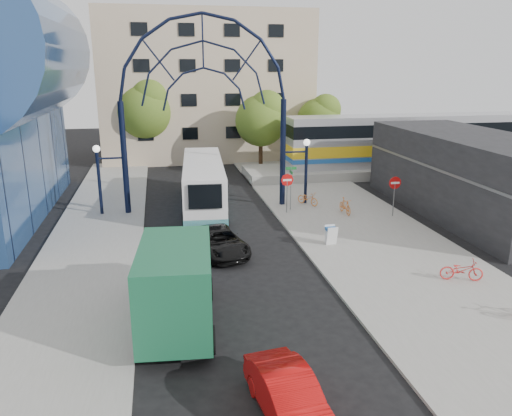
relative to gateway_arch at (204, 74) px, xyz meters
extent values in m
plane|color=black|center=(0.00, -14.00, -8.56)|extent=(120.00, 120.00, 0.00)
cube|color=gray|center=(8.00, -10.00, -8.50)|extent=(8.00, 56.00, 0.12)
cube|color=gray|center=(-6.50, -8.00, -8.50)|extent=(5.00, 50.00, 0.12)
cylinder|color=black|center=(-5.00, 0.00, -5.06)|extent=(0.36, 0.36, 7.00)
cylinder|color=black|center=(5.00, 0.00, -5.06)|extent=(0.36, 0.36, 7.00)
cylinder|color=black|center=(-6.60, 0.00, -6.56)|extent=(0.20, 0.20, 4.00)
cylinder|color=black|center=(6.60, 0.00, -6.56)|extent=(0.20, 0.20, 4.00)
sphere|color=white|center=(-6.60, 0.00, -4.36)|extent=(0.44, 0.44, 0.44)
sphere|color=white|center=(6.60, 0.00, -4.36)|extent=(0.44, 0.44, 0.44)
cylinder|color=slate|center=(4.80, -2.00, -7.34)|extent=(0.06, 0.06, 2.20)
cylinder|color=red|center=(4.80, -2.00, -6.34)|extent=(0.80, 0.04, 0.80)
cube|color=white|center=(4.80, -2.03, -6.34)|extent=(0.55, 0.02, 0.12)
cylinder|color=slate|center=(11.00, -4.00, -7.34)|extent=(0.06, 0.06, 2.20)
cylinder|color=red|center=(11.00, -4.00, -6.34)|extent=(0.76, 0.04, 0.76)
cube|color=white|center=(11.00, -4.03, -6.34)|extent=(0.55, 0.02, 0.12)
cylinder|color=slate|center=(5.20, -1.40, -7.04)|extent=(0.05, 0.05, 2.80)
cube|color=#146626|center=(5.20, -1.40, -5.74)|extent=(0.70, 0.03, 0.18)
cube|color=#146626|center=(5.20, -1.40, -5.99)|extent=(0.03, 0.70, 0.18)
cube|color=white|center=(5.60, -8.20, -7.94)|extent=(0.55, 0.26, 0.99)
cube|color=white|center=(5.60, -7.85, -7.94)|extent=(0.55, 0.26, 0.99)
cube|color=#1E59A5|center=(5.60, -8.02, -7.61)|extent=(0.55, 0.42, 0.14)
cube|color=black|center=(16.00, -4.00, -6.06)|extent=(6.00, 16.00, 5.00)
cube|color=tan|center=(2.00, 21.00, -1.56)|extent=(20.00, 12.00, 14.00)
cube|color=gray|center=(20.00, 8.00, -8.16)|extent=(32.00, 5.00, 0.80)
cube|color=#B7B7BC|center=(20.00, 8.00, -5.66)|extent=(25.00, 3.00, 4.20)
cube|color=gold|center=(20.00, 8.00, -6.26)|extent=(25.10, 3.05, 0.90)
cube|color=black|center=(20.00, 8.00, -4.66)|extent=(25.05, 3.05, 1.00)
cube|color=#1E59A5|center=(20.00, 8.00, -6.96)|extent=(25.10, 3.05, 0.35)
cylinder|color=#382314|center=(6.00, 12.00, -7.30)|extent=(0.36, 0.36, 2.52)
sphere|color=#315D18|center=(6.00, 12.00, -4.22)|extent=(4.48, 4.48, 4.48)
sphere|color=#315D18|center=(6.50, 11.70, -3.10)|extent=(3.08, 3.08, 3.08)
cylinder|color=#382314|center=(-4.00, 16.00, -7.12)|extent=(0.36, 0.36, 2.88)
sphere|color=#315D18|center=(-4.00, 16.00, -3.60)|extent=(5.12, 5.12, 5.12)
sphere|color=#315D18|center=(-3.50, 15.70, -2.32)|extent=(3.52, 3.52, 3.52)
cylinder|color=#382314|center=(12.00, 14.00, -7.39)|extent=(0.36, 0.36, 2.34)
sphere|color=#315D18|center=(12.00, 14.00, -4.53)|extent=(4.16, 4.16, 4.16)
sphere|color=#315D18|center=(12.50, 13.70, -3.49)|extent=(2.86, 2.86, 2.86)
cube|color=silver|center=(-0.17, 0.56, -6.86)|extent=(3.27, 11.27, 2.80)
cube|color=#59BEC8|center=(-0.17, 0.56, -8.02)|extent=(3.30, 11.27, 0.68)
cube|color=black|center=(-0.17, 0.56, -6.28)|extent=(3.30, 11.05, 0.87)
cube|color=black|center=(-0.58, -5.05, -6.33)|extent=(1.83, 0.27, 1.35)
cube|color=black|center=(0.24, 6.05, -7.01)|extent=(2.32, 0.34, 1.55)
cylinder|color=black|center=(-1.11, 4.08, -8.09)|extent=(0.34, 0.95, 0.93)
cylinder|color=black|center=(1.29, 3.91, -8.09)|extent=(0.34, 0.95, 0.93)
cylinder|color=black|center=(-1.67, -3.46, -8.09)|extent=(0.34, 0.95, 0.93)
cylinder|color=black|center=(0.74, -3.63, -8.09)|extent=(0.34, 0.95, 0.93)
cube|color=black|center=(-2.32, -12.51, -7.47)|extent=(2.48, 2.57, 2.18)
cube|color=black|center=(-2.22, -11.33, -7.02)|extent=(1.98, 0.27, 0.99)
cube|color=#185B3A|center=(-2.58, -15.47, -6.67)|extent=(2.77, 4.75, 2.78)
cylinder|color=black|center=(-3.48, -12.71, -8.08)|extent=(0.34, 0.97, 0.95)
cylinder|color=black|center=(-1.21, -12.91, -8.08)|extent=(0.34, 0.97, 0.95)
cylinder|color=black|center=(-3.82, -16.56, -8.08)|extent=(0.34, 0.97, 0.95)
cylinder|color=black|center=(-1.55, -16.76, -8.08)|extent=(0.34, 0.97, 0.95)
imported|color=black|center=(-0.18, -7.90, -7.93)|extent=(2.96, 4.85, 1.26)
imported|color=#AA0A0A|center=(0.14, -20.28, -7.91)|extent=(1.89, 4.07, 1.29)
imported|color=orange|center=(6.62, -0.51, -8.00)|extent=(1.42, 1.69, 0.87)
imported|color=orange|center=(8.31, -2.91, -7.94)|extent=(0.56, 1.67, 0.99)
imported|color=red|center=(9.62, -13.38, -7.96)|extent=(1.91, 1.17, 0.95)
camera|label=1|loc=(-2.89, -31.16, 0.55)|focal=35.00mm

